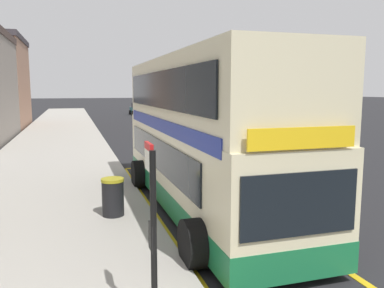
{
  "coord_description": "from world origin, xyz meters",
  "views": [
    {
      "loc": [
        -6.04,
        -3.45,
        3.51
      ],
      "look_at": [
        -2.15,
        9.23,
        1.65
      ],
      "focal_mm": 36.56,
      "sensor_mm": 36.0,
      "label": 1
    }
  ],
  "objects": [
    {
      "name": "double_decker_bus",
      "position": [
        -2.46,
        7.29,
        2.06
      ],
      "size": [
        3.23,
        10.48,
        4.4
      ],
      "color": "beige",
      "rests_on": "ground"
    },
    {
      "name": "litter_bin",
      "position": [
        -5.09,
        6.9,
        0.65
      ],
      "size": [
        0.61,
        0.61,
        1.02
      ],
      "color": "black",
      "rests_on": "pavement_near"
    },
    {
      "name": "parked_car_teal_kerbside",
      "position": [
        2.72,
        50.88,
        0.8
      ],
      "size": [
        2.09,
        4.2,
        1.62
      ],
      "rotation": [
        0.0,
        0.0,
        0.02
      ],
      "color": "#196066",
      "rests_on": "ground"
    },
    {
      "name": "ground_plane",
      "position": [
        0.0,
        32.0,
        0.0
      ],
      "size": [
        260.0,
        260.0,
        0.0
      ],
      "primitive_type": "plane",
      "color": "black"
    },
    {
      "name": "bus_stop_sign",
      "position": [
        -5.03,
        1.74,
        1.69
      ],
      "size": [
        0.09,
        0.51,
        2.62
      ],
      "color": "black",
      "rests_on": "pavement_near"
    },
    {
      "name": "parked_car_navy_ahead",
      "position": [
        4.96,
        38.09,
        0.8
      ],
      "size": [
        2.09,
        4.2,
        1.62
      ],
      "rotation": [
        0.0,
        0.0,
        -0.02
      ],
      "color": "navy",
      "rests_on": "ground"
    },
    {
      "name": "parked_car_navy_across",
      "position": [
        5.06,
        53.96,
        0.8
      ],
      "size": [
        2.09,
        4.2,
        1.62
      ],
      "rotation": [
        0.0,
        0.0,
        0.0
      ],
      "color": "navy",
      "rests_on": "ground"
    },
    {
      "name": "bus_bay_markings",
      "position": [
        -2.49,
        7.16,
        0.01
      ],
      "size": [
        3.02,
        13.32,
        0.01
      ],
      "color": "gold",
      "rests_on": "ground"
    },
    {
      "name": "pavement_near",
      "position": [
        -7.0,
        32.0,
        0.07
      ],
      "size": [
        6.0,
        76.0,
        0.14
      ],
      "primitive_type": "cube",
      "color": "#A39E93",
      "rests_on": "ground"
    }
  ]
}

